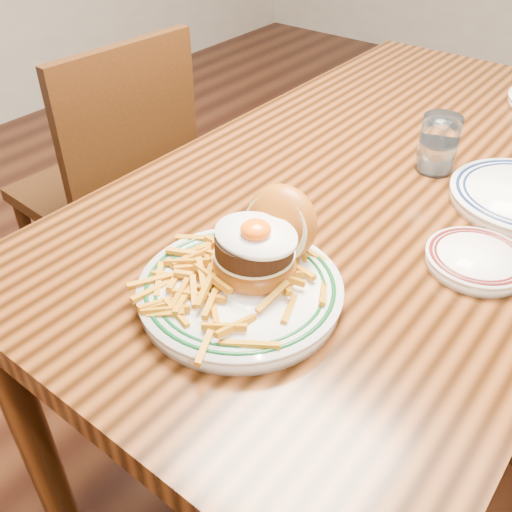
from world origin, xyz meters
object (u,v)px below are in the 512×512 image
Objects in this scene: table at (386,205)px; chair_left at (114,184)px; main_plate at (247,273)px; side_plate at (477,259)px.

chair_left reaches higher than table.
side_plate is at bearing 44.81° from main_plate.
chair_left is at bearing -171.86° from side_plate.
chair_left reaches higher than main_plate.
chair_left is 5.33× the size of side_plate.
table is 0.51m from main_plate.
table is at bearing 12.22° from chair_left.
side_plate is (1.05, -0.09, 0.28)m from chair_left.
main_plate is at bearing -89.23° from table.
chair_left is 2.84× the size of main_plate.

